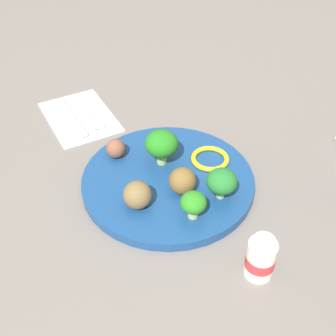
{
  "coord_description": "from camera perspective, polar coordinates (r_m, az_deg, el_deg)",
  "views": [
    {
      "loc": [
        0.44,
        -0.31,
        0.5
      ],
      "look_at": [
        0.0,
        0.0,
        0.04
      ],
      "focal_mm": 47.67,
      "sensor_mm": 36.0,
      "label": 1
    }
  ],
  "objects": [
    {
      "name": "fork",
      "position": [
        0.9,
        -10.01,
        6.84
      ],
      "size": [
        0.12,
        0.03,
        0.01
      ],
      "color": "silver",
      "rests_on": "napkin"
    },
    {
      "name": "pepper_ring_near_rim",
      "position": [
        0.76,
        5.4,
        1.2
      ],
      "size": [
        0.09,
        0.09,
        0.01
      ],
      "primitive_type": "torus",
      "rotation": [
        0.0,
        0.0,
        0.77
      ],
      "color": "yellow",
      "rests_on": "plate"
    },
    {
      "name": "meatball_back_right",
      "position": [
        0.68,
        1.55,
        -1.81
      ],
      "size": [
        0.04,
        0.04,
        0.04
      ],
      "primitive_type": "sphere",
      "color": "brown",
      "rests_on": "plate"
    },
    {
      "name": "knife",
      "position": [
        0.89,
        -12.19,
        6.2
      ],
      "size": [
        0.15,
        0.03,
        0.01
      ],
      "color": "silver",
      "rests_on": "napkin"
    },
    {
      "name": "broccoli_floret_near_rim",
      "position": [
        0.67,
        6.9,
        -1.73
      ],
      "size": [
        0.05,
        0.05,
        0.05
      ],
      "color": "#94BE75",
      "rests_on": "plate"
    },
    {
      "name": "meatball_back_left",
      "position": [
        0.66,
        -3.93,
        -3.45
      ],
      "size": [
        0.04,
        0.04,
        0.04
      ],
      "primitive_type": "sphere",
      "color": "brown",
      "rests_on": "plate"
    },
    {
      "name": "ground_plane",
      "position": [
        0.73,
        0.0,
        -2.13
      ],
      "size": [
        4.0,
        4.0,
        0.0
      ],
      "primitive_type": "plane",
      "color": "slate"
    },
    {
      "name": "broccoli_floret_center",
      "position": [
        0.73,
        -0.84,
        3.06
      ],
      "size": [
        0.05,
        0.05,
        0.06
      ],
      "color": "#A1BA6F",
      "rests_on": "plate"
    },
    {
      "name": "napkin",
      "position": [
        0.9,
        -11.21,
        6.49
      ],
      "size": [
        0.18,
        0.14,
        0.01
      ],
      "primitive_type": "cube",
      "rotation": [
        0.0,
        0.0,
        -0.11
      ],
      "color": "white",
      "rests_on": "ground_plane"
    },
    {
      "name": "yogurt_bottle",
      "position": [
        0.6,
        11.5,
        -11.4
      ],
      "size": [
        0.04,
        0.04,
        0.07
      ],
      "color": "white",
      "rests_on": "ground_plane"
    },
    {
      "name": "plate",
      "position": [
        0.73,
        0.0,
        -1.67
      ],
      "size": [
        0.28,
        0.28,
        0.02
      ],
      "primitive_type": "cylinder",
      "color": "navy",
      "rests_on": "ground_plane"
    },
    {
      "name": "broccoli_floret_back_right",
      "position": [
        0.64,
        3.27,
        -4.51
      ],
      "size": [
        0.04,
        0.04,
        0.04
      ],
      "color": "#A5BA78",
      "rests_on": "plate"
    },
    {
      "name": "meatball_near_rim",
      "position": [
        0.76,
        -6.69,
        2.5
      ],
      "size": [
        0.03,
        0.03,
        0.03
      ],
      "primitive_type": "sphere",
      "color": "brown",
      "rests_on": "plate"
    }
  ]
}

